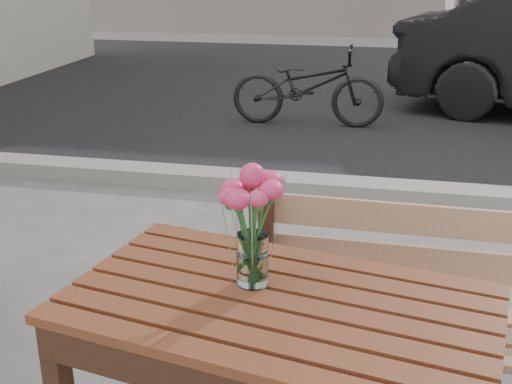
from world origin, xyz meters
TOP-DOWN VIEW (x-y plane):
  - street at (0.00, 5.06)m, footprint 30.00×8.12m
  - main_table at (-0.24, 0.18)m, footprint 1.31×0.91m
  - main_bench at (0.25, 0.68)m, footprint 1.41×0.44m
  - main_vase at (-0.33, 0.26)m, footprint 0.20×0.20m
  - bicycle at (-0.78, 4.99)m, footprint 1.54×0.57m

SIDE VIEW (x-z plane):
  - street at x=0.00m, z-range -0.03..0.09m
  - bicycle at x=-0.78m, z-range 0.00..0.80m
  - main_bench at x=0.25m, z-range 0.09..0.96m
  - main_table at x=-0.24m, z-range 0.25..0.99m
  - main_vase at x=-0.33m, z-range 0.78..1.15m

